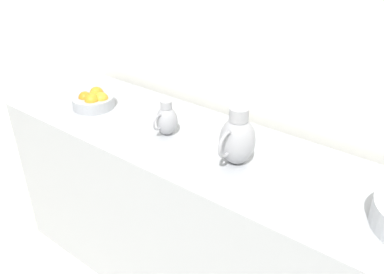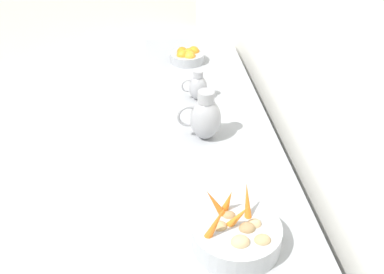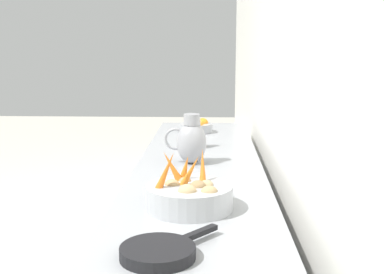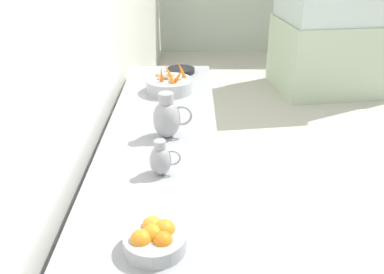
{
  "view_description": "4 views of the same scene",
  "coord_description": "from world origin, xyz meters",
  "px_view_note": "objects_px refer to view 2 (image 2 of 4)",
  "views": [
    {
      "loc": [
        -0.25,
        0.6,
        1.86
      ],
      "look_at": [
        -1.4,
        -0.27,
        1.04
      ],
      "focal_mm": 37.0,
      "sensor_mm": 36.0,
      "label": 1
    },
    {
      "loc": [
        -1.23,
        1.71,
        2.16
      ],
      "look_at": [
        -1.4,
        0.07,
        1.06
      ],
      "focal_mm": 41.62,
      "sensor_mm": 36.0,
      "label": 2
    },
    {
      "loc": [
        -1.59,
        2.33,
        1.53
      ],
      "look_at": [
        -1.48,
        -0.28,
        1.04
      ],
      "focal_mm": 45.95,
      "sensor_mm": 36.0,
      "label": 3
    },
    {
      "loc": [
        -1.35,
        -2.19,
        1.97
      ],
      "look_at": [
        -1.35,
        -0.32,
        1.04
      ],
      "focal_mm": 39.68,
      "sensor_mm": 36.0,
      "label": 4
    }
  ],
  "objects_px": {
    "vegetable_colander": "(236,234)",
    "orange_bowl": "(187,56)",
    "metal_pitcher_short": "(198,87)",
    "metal_pitcher_tall": "(205,117)"
  },
  "relations": [
    {
      "from": "metal_pitcher_short",
      "to": "vegetable_colander",
      "type": "bearing_deg",
      "value": 90.68
    },
    {
      "from": "orange_bowl",
      "to": "metal_pitcher_short",
      "type": "distance_m",
      "value": 0.51
    },
    {
      "from": "vegetable_colander",
      "to": "metal_pitcher_tall",
      "type": "bearing_deg",
      "value": -88.17
    },
    {
      "from": "metal_pitcher_tall",
      "to": "orange_bowl",
      "type": "bearing_deg",
      "value": -89.92
    },
    {
      "from": "vegetable_colander",
      "to": "metal_pitcher_tall",
      "type": "distance_m",
      "value": 0.71
    },
    {
      "from": "vegetable_colander",
      "to": "orange_bowl",
      "type": "bearing_deg",
      "value": -89.15
    },
    {
      "from": "vegetable_colander",
      "to": "metal_pitcher_short",
      "type": "distance_m",
      "value": 1.1
    },
    {
      "from": "orange_bowl",
      "to": "metal_pitcher_short",
      "type": "xyz_separation_m",
      "value": [
        -0.01,
        0.51,
        0.04
      ]
    },
    {
      "from": "vegetable_colander",
      "to": "metal_pitcher_short",
      "type": "xyz_separation_m",
      "value": [
        0.01,
        -1.1,
        0.03
      ]
    },
    {
      "from": "vegetable_colander",
      "to": "metal_pitcher_short",
      "type": "bearing_deg",
      "value": -89.32
    }
  ]
}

